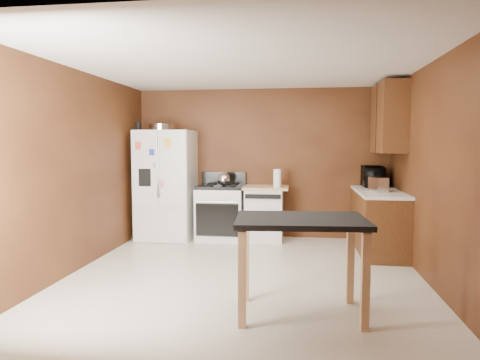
% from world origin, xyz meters
% --- Properties ---
extents(floor, '(4.50, 4.50, 0.00)m').
position_xyz_m(floor, '(0.00, 0.00, 0.00)').
color(floor, silver).
rests_on(floor, ground).
extents(ceiling, '(4.50, 4.50, 0.00)m').
position_xyz_m(ceiling, '(0.00, 0.00, 2.50)').
color(ceiling, white).
rests_on(ceiling, ground).
extents(wall_back, '(4.20, 0.00, 4.20)m').
position_xyz_m(wall_back, '(0.00, 2.25, 1.25)').
color(wall_back, '#573117').
rests_on(wall_back, ground).
extents(wall_front, '(4.20, 0.00, 4.20)m').
position_xyz_m(wall_front, '(0.00, -2.25, 1.25)').
color(wall_front, '#573117').
rests_on(wall_front, ground).
extents(wall_left, '(0.00, 4.50, 4.50)m').
position_xyz_m(wall_left, '(-2.10, 0.00, 1.25)').
color(wall_left, '#573117').
rests_on(wall_left, ground).
extents(wall_right, '(0.00, 4.50, 4.50)m').
position_xyz_m(wall_right, '(2.10, 0.00, 1.25)').
color(wall_right, '#573117').
rests_on(wall_right, ground).
extents(roasting_pan, '(0.42, 0.42, 0.11)m').
position_xyz_m(roasting_pan, '(-1.61, 1.88, 1.85)').
color(roasting_pan, silver).
rests_on(roasting_pan, refrigerator).
extents(pen_cup, '(0.09, 0.09, 0.13)m').
position_xyz_m(pen_cup, '(-1.98, 1.78, 1.87)').
color(pen_cup, black).
rests_on(pen_cup, refrigerator).
extents(kettle, '(0.21, 0.21, 0.21)m').
position_xyz_m(kettle, '(-0.57, 1.84, 1.00)').
color(kettle, silver).
rests_on(kettle, gas_range).
extents(paper_towel, '(0.16, 0.16, 0.29)m').
position_xyz_m(paper_towel, '(0.29, 1.82, 1.03)').
color(paper_towel, white).
rests_on(paper_towel, dishwasher).
extents(green_canister, '(0.13, 0.13, 0.11)m').
position_xyz_m(green_canister, '(0.28, 1.97, 0.95)').
color(green_canister, '#39944A').
rests_on(green_canister, dishwasher).
extents(toaster, '(0.25, 0.32, 0.21)m').
position_xyz_m(toaster, '(1.76, 1.31, 1.00)').
color(toaster, silver).
rests_on(toaster, right_cabinets).
extents(microwave, '(0.39, 0.56, 0.30)m').
position_xyz_m(microwave, '(1.80, 2.03, 1.05)').
color(microwave, black).
rests_on(microwave, right_cabinets).
extents(refrigerator, '(0.90, 0.80, 1.80)m').
position_xyz_m(refrigerator, '(-1.55, 1.86, 0.90)').
color(refrigerator, white).
rests_on(refrigerator, ground).
extents(gas_range, '(0.76, 0.68, 1.10)m').
position_xyz_m(gas_range, '(-0.64, 1.92, 0.46)').
color(gas_range, white).
rests_on(gas_range, ground).
extents(dishwasher, '(0.78, 0.63, 0.89)m').
position_xyz_m(dishwasher, '(0.08, 1.95, 0.45)').
color(dishwasher, white).
rests_on(dishwasher, ground).
extents(right_cabinets, '(0.63, 1.58, 2.45)m').
position_xyz_m(right_cabinets, '(1.84, 1.48, 0.91)').
color(right_cabinets, brown).
rests_on(right_cabinets, ground).
extents(island, '(1.24, 0.88, 0.91)m').
position_xyz_m(island, '(0.66, -1.07, 0.76)').
color(island, black).
rests_on(island, ground).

